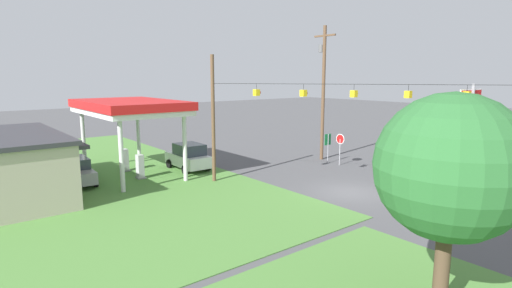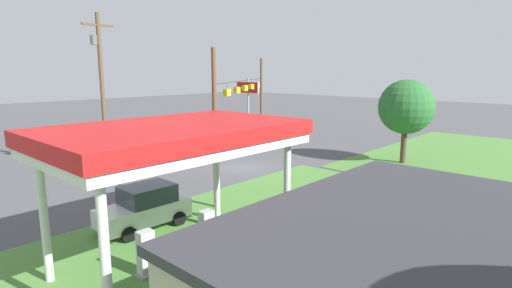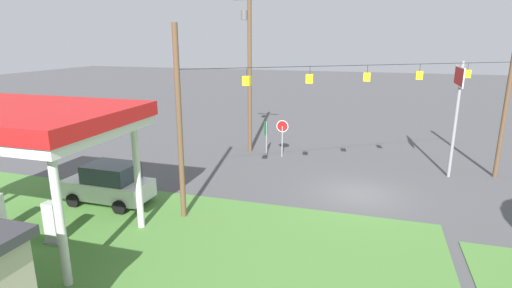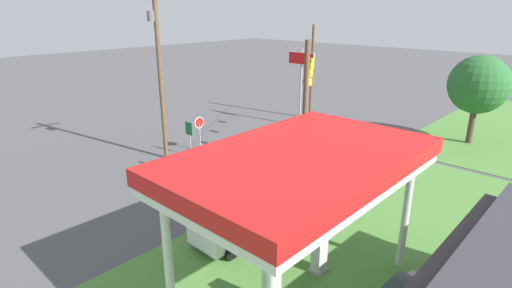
{
  "view_description": "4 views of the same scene",
  "coord_description": "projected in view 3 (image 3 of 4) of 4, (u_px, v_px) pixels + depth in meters",
  "views": [
    {
      "loc": [
        -14.67,
        19.05,
        6.96
      ],
      "look_at": [
        4.85,
        3.41,
        2.7
      ],
      "focal_mm": 28.0,
      "sensor_mm": 36.0,
      "label": 1
    },
    {
      "loc": [
        20.88,
        20.36,
        7.19
      ],
      "look_at": [
        2.71,
        3.6,
        2.65
      ],
      "focal_mm": 28.0,
      "sensor_mm": 36.0,
      "label": 2
    },
    {
      "loc": [
        -0.49,
        19.79,
        7.71
      ],
      "look_at": [
        5.17,
        1.1,
        2.55
      ],
      "focal_mm": 28.0,
      "sensor_mm": 36.0,
      "label": 3
    },
    {
      "loc": [
        22.26,
        15.69,
        9.65
      ],
      "look_at": [
        6.06,
        0.66,
        2.12
      ],
      "focal_mm": 28.0,
      "sensor_mm": 36.0,
      "label": 4
    }
  ],
  "objects": [
    {
      "name": "car_at_pumps_front",
      "position": [
        109.0,
        184.0,
        19.06
      ],
      "size": [
        4.18,
        2.17,
        2.0
      ],
      "rotation": [
        0.0,
        0.0,
        -0.02
      ],
      "color": "white",
      "rests_on": "ground"
    },
    {
      "name": "ground_plane",
      "position": [
        359.0,
        194.0,
        20.42
      ],
      "size": [
        160.0,
        160.0,
        0.0
      ],
      "primitive_type": "plane",
      "color": "#4C4C4F"
    },
    {
      "name": "stop_sign_overhead",
      "position": [
        458.0,
        94.0,
        21.84
      ],
      "size": [
        0.22,
        2.6,
        6.55
      ],
      "color": "gray",
      "rests_on": "ground"
    },
    {
      "name": "gas_station_canopy",
      "position": [
        8.0,
        120.0,
        14.73
      ],
      "size": [
        9.16,
        5.66,
        5.31
      ],
      "color": "silver",
      "rests_on": "ground"
    },
    {
      "name": "route_sign",
      "position": [
        266.0,
        132.0,
        26.6
      ],
      "size": [
        0.1,
        0.7,
        2.4
      ],
      "color": "gray",
      "rests_on": "ground"
    },
    {
      "name": "fuel_pump_near",
      "position": [
        53.0,
        224.0,
        15.36
      ],
      "size": [
        0.71,
        0.56,
        1.69
      ],
      "color": "gray",
      "rests_on": "ground"
    },
    {
      "name": "utility_pole_main",
      "position": [
        249.0,
        63.0,
        26.66
      ],
      "size": [
        2.2,
        0.44,
        11.0
      ],
      "color": "brown",
      "rests_on": "ground"
    },
    {
      "name": "stop_sign_roadside",
      "position": [
        282.0,
        130.0,
        26.48
      ],
      "size": [
        0.8,
        0.08,
        2.5
      ],
      "rotation": [
        0.0,
        0.0,
        3.14
      ],
      "color": "#99999E",
      "rests_on": "ground"
    },
    {
      "name": "signal_span_gantry",
      "position": [
        365.0,
        105.0,
        19.25
      ],
      "size": [
        14.96,
        10.24,
        8.34
      ],
      "color": "brown",
      "rests_on": "ground"
    }
  ]
}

